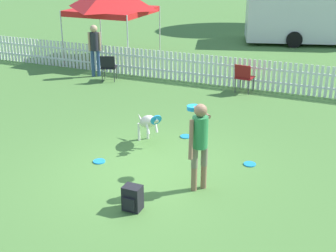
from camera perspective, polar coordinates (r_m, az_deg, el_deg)
name	(u,v)px	position (r m, az deg, el deg)	size (l,w,h in m)	color
ground_plane	(149,173)	(9.19, -2.29, -5.72)	(240.00, 240.00, 0.00)	#4C7A38
handler_person	(199,136)	(8.23, 3.83, -1.21)	(0.68, 1.06, 1.64)	#8C664C
leaping_dog	(148,122)	(10.25, -2.41, 0.49)	(0.92, 0.82, 0.83)	beige
frisbee_near_handler	(186,136)	(10.82, 2.18, -1.28)	(0.25, 0.25, 0.02)	#1E8CD8
frisbee_near_dog	(250,164)	(9.64, 9.94, -4.60)	(0.25, 0.25, 0.02)	#1E8CD8
frisbee_midfield	(99,161)	(9.71, -8.39, -4.29)	(0.25, 0.25, 0.02)	#1E8CD8
backpack_on_grass	(132,198)	(7.92, -4.36, -8.77)	(0.31, 0.28, 0.43)	black
picket_fence	(237,73)	(14.61, 8.40, 6.46)	(20.27, 0.04, 0.92)	white
folding_chair_blue_left	(108,66)	(15.21, -7.28, 7.30)	(0.60, 0.61, 0.86)	#333338
folding_chair_center	(244,76)	(14.08, 9.23, 6.08)	(0.54, 0.56, 0.87)	#333338
spectator_standing	(95,45)	(15.75, -8.93, 9.69)	(0.38, 0.27, 1.71)	#334C7A
equipment_trailer	(308,15)	(21.92, 16.73, 12.87)	(6.20, 3.62, 2.33)	silver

